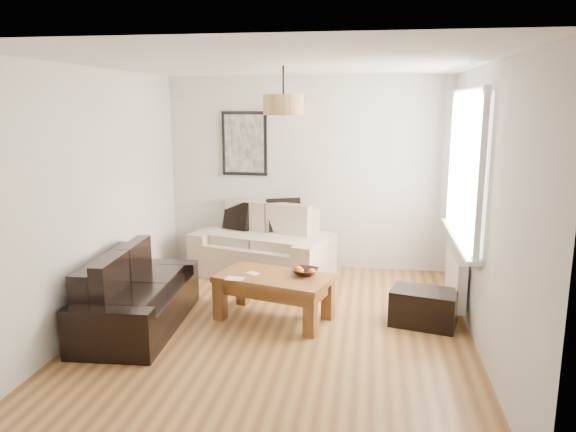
# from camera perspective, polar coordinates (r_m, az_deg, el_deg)

# --- Properties ---
(floor) EXTENTS (4.50, 4.50, 0.00)m
(floor) POSITION_cam_1_polar(r_m,az_deg,el_deg) (5.65, -0.94, -11.72)
(floor) COLOR brown
(floor) RESTS_ON ground
(ceiling) EXTENTS (3.80, 4.50, 0.00)m
(ceiling) POSITION_cam_1_polar(r_m,az_deg,el_deg) (5.20, -1.04, 15.58)
(ceiling) COLOR white
(ceiling) RESTS_ON floor
(wall_back) EXTENTS (3.80, 0.04, 2.60)m
(wall_back) POSITION_cam_1_polar(r_m,az_deg,el_deg) (7.48, 1.93, 4.43)
(wall_back) COLOR silver
(wall_back) RESTS_ON floor
(wall_front) EXTENTS (3.80, 0.04, 2.60)m
(wall_front) POSITION_cam_1_polar(r_m,az_deg,el_deg) (3.14, -7.97, -6.02)
(wall_front) COLOR silver
(wall_front) RESTS_ON floor
(wall_left) EXTENTS (0.04, 4.50, 2.60)m
(wall_left) POSITION_cam_1_polar(r_m,az_deg,el_deg) (5.90, -19.52, 1.78)
(wall_left) COLOR silver
(wall_left) RESTS_ON floor
(wall_right) EXTENTS (0.04, 4.50, 2.60)m
(wall_right) POSITION_cam_1_polar(r_m,az_deg,el_deg) (5.30, 19.71, 0.70)
(wall_right) COLOR silver
(wall_right) RESTS_ON floor
(window_bay) EXTENTS (0.14, 1.90, 1.60)m
(window_bay) POSITION_cam_1_polar(r_m,az_deg,el_deg) (6.03, 18.13, 4.96)
(window_bay) COLOR white
(window_bay) RESTS_ON wall_right
(radiator) EXTENTS (0.10, 0.90, 0.52)m
(radiator) POSITION_cam_1_polar(r_m,az_deg,el_deg) (6.27, 17.06, -6.15)
(radiator) COLOR white
(radiator) RESTS_ON wall_right
(poster) EXTENTS (0.62, 0.04, 0.87)m
(poster) POSITION_cam_1_polar(r_m,az_deg,el_deg) (7.55, -4.55, 7.52)
(poster) COLOR black
(poster) RESTS_ON wall_back
(pendant_shade) EXTENTS (0.40, 0.40, 0.20)m
(pendant_shade) POSITION_cam_1_polar(r_m,az_deg,el_deg) (5.48, -0.49, 11.52)
(pendant_shade) COLOR tan
(pendant_shade) RESTS_ON ceiling
(loveseat_cream) EXTENTS (1.95, 1.41, 0.87)m
(loveseat_cream) POSITION_cam_1_polar(r_m,az_deg,el_deg) (7.26, -2.67, -2.74)
(loveseat_cream) COLOR #C0AF9A
(loveseat_cream) RESTS_ON floor
(sofa_leather) EXTENTS (0.91, 1.72, 0.73)m
(sofa_leather) POSITION_cam_1_polar(r_m,az_deg,el_deg) (5.81, -15.37, -7.68)
(sofa_leather) COLOR black
(sofa_leather) RESTS_ON floor
(coffee_table) EXTENTS (1.31, 0.94, 0.48)m
(coffee_table) POSITION_cam_1_polar(r_m,az_deg,el_deg) (5.83, -1.45, -8.44)
(coffee_table) COLOR brown
(coffee_table) RESTS_ON floor
(ottoman) EXTENTS (0.73, 0.56, 0.37)m
(ottoman) POSITION_cam_1_polar(r_m,az_deg,el_deg) (5.87, 13.94, -9.23)
(ottoman) COLOR black
(ottoman) RESTS_ON floor
(cushion_left) EXTENTS (0.40, 0.25, 0.38)m
(cushion_left) POSITION_cam_1_polar(r_m,az_deg,el_deg) (7.48, -5.26, 0.01)
(cushion_left) COLOR black
(cushion_left) RESTS_ON loveseat_cream
(cushion_right) EXTENTS (0.47, 0.30, 0.45)m
(cushion_right) POSITION_cam_1_polar(r_m,az_deg,el_deg) (7.35, -0.43, 0.11)
(cushion_right) COLOR black
(cushion_right) RESTS_ON loveseat_cream
(fruit_bowl) EXTENTS (0.32, 0.32, 0.07)m
(fruit_bowl) POSITION_cam_1_polar(r_m,az_deg,el_deg) (5.76, 1.82, -5.83)
(fruit_bowl) COLOR black
(fruit_bowl) RESTS_ON coffee_table
(orange_a) EXTENTS (0.09, 0.09, 0.07)m
(orange_a) POSITION_cam_1_polar(r_m,az_deg,el_deg) (5.76, 1.28, -5.73)
(orange_a) COLOR orange
(orange_a) RESTS_ON fruit_bowl
(orange_b) EXTENTS (0.08, 0.08, 0.08)m
(orange_b) POSITION_cam_1_polar(r_m,az_deg,el_deg) (5.73, 2.51, -5.85)
(orange_b) COLOR #E84A13
(orange_b) RESTS_ON fruit_bowl
(orange_c) EXTENTS (0.09, 0.09, 0.08)m
(orange_c) POSITION_cam_1_polar(r_m,az_deg,el_deg) (5.80, 1.08, -5.62)
(orange_c) COLOR #F55914
(orange_c) RESTS_ON fruit_bowl
(papers) EXTENTS (0.20, 0.14, 0.01)m
(papers) POSITION_cam_1_polar(r_m,az_deg,el_deg) (5.66, -5.57, -6.51)
(papers) COLOR silver
(papers) RESTS_ON coffee_table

